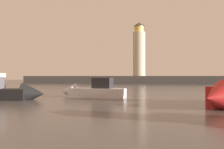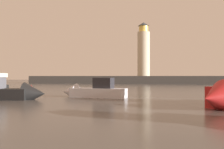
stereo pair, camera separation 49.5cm
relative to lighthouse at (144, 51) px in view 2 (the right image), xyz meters
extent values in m
plane|color=#4C4742|center=(1.47, -34.44, -9.00)|extent=(220.00, 220.00, 0.00)
cube|color=#423F3D|center=(1.47, 0.00, -7.93)|extent=(68.70, 4.11, 2.13)
cylinder|color=beige|center=(0.00, 0.00, -0.92)|extent=(3.31, 3.31, 11.88)
cylinder|color=#F2CC59|center=(0.00, 0.00, 5.85)|extent=(2.48, 2.48, 1.66)
cone|color=#33383D|center=(0.00, 0.00, 7.15)|extent=(2.98, 2.98, 0.95)
cube|color=black|center=(-8.31, -50.04, -8.52)|extent=(5.51, 2.65, 0.94)
cone|color=black|center=(-5.16, -49.67, -8.48)|extent=(2.05, 2.16, 1.96)
cube|color=silver|center=(-0.36, -46.39, -8.55)|extent=(5.57, 2.58, 0.89)
cone|color=silver|center=(-3.42, -45.87, -8.51)|extent=(1.80, 1.88, 1.65)
cube|color=#232328|center=(0.20, -46.49, -7.61)|extent=(1.95, 1.39, 1.00)
cone|color=black|center=(-13.28, -42.03, -8.43)|extent=(1.63, 1.53, 1.61)
cone|color=#B21E1E|center=(8.85, -54.12, -8.24)|extent=(3.00, 2.99, 2.19)
sphere|color=red|center=(-8.61, -44.54, -8.46)|extent=(1.07, 1.07, 1.07)
camera|label=1|loc=(5.53, -70.42, -6.98)|focal=41.68mm
camera|label=2|loc=(6.02, -70.33, -6.98)|focal=41.68mm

